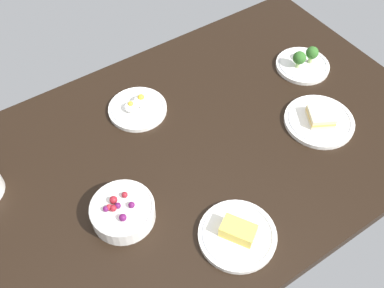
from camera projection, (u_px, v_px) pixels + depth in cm
name	position (u px, v px, depth cm)	size (l,w,h in cm)	color
dining_table	(192.00, 152.00, 127.50)	(146.41, 90.14, 4.00)	black
plate_eggs	(138.00, 107.00, 134.17)	(17.97, 17.97, 5.12)	white
bowl_berries	(123.00, 211.00, 109.96)	(16.43, 16.43, 6.89)	white
plate_sandwich	(319.00, 120.00, 131.03)	(20.97, 20.97, 4.53)	white
plate_broccoli	(303.00, 63.00, 145.88)	(17.83, 17.83, 7.46)	white
plate_cheese	(237.00, 234.00, 107.68)	(19.61, 19.61, 5.07)	white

